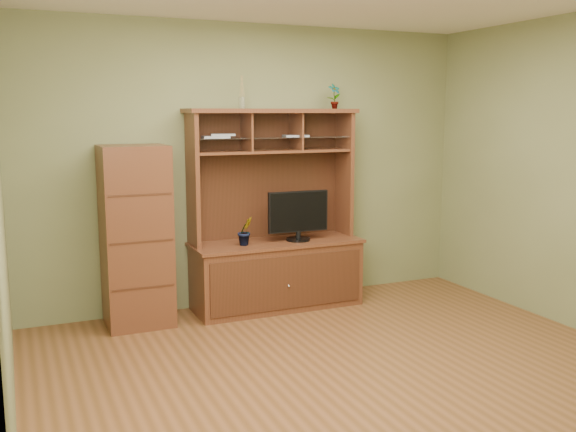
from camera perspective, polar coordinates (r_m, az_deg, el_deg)
room at (r=4.46m, az=6.04°, el=2.50°), size 4.54×4.04×2.74m
media_hutch at (r=6.18m, az=-1.12°, el=-3.36°), size 1.66×0.61×1.90m
monitor at (r=6.12m, az=0.92°, el=0.13°), size 0.60×0.23×0.48m
orchid_plant at (r=5.94m, az=-3.82°, el=-1.34°), size 0.17×0.15×0.27m
top_plant at (r=6.39m, az=4.14°, el=10.58°), size 0.14×0.10×0.24m
reed_diffuser at (r=6.00m, az=-4.11°, el=10.62°), size 0.06×0.06×0.30m
magazines at (r=6.01m, az=-3.87°, el=7.11°), size 1.06×0.22×0.04m
side_cabinet at (r=5.76m, az=-13.35°, el=-1.78°), size 0.57×0.52×1.59m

